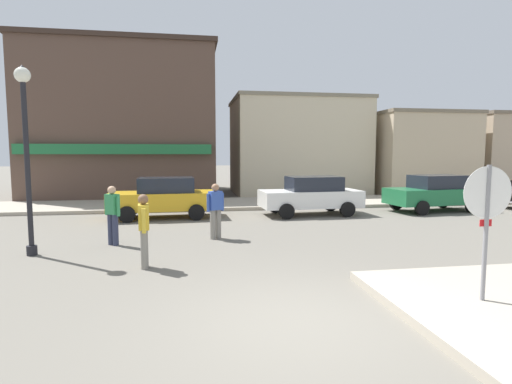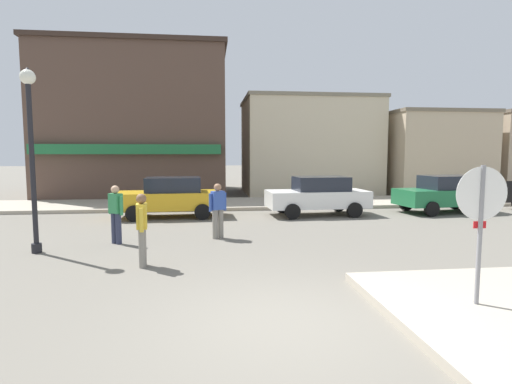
{
  "view_description": "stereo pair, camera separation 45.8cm",
  "coord_description": "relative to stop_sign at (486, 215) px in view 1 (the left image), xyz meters",
  "views": [
    {
      "loc": [
        -1.59,
        -5.47,
        2.47
      ],
      "look_at": [
        0.04,
        4.5,
        1.5
      ],
      "focal_mm": 28.0,
      "sensor_mm": 36.0,
      "label": 1
    },
    {
      "loc": [
        -1.13,
        -5.53,
        2.47
      ],
      "look_at": [
        0.04,
        4.5,
        1.5
      ],
      "focal_mm": 28.0,
      "sensor_mm": 36.0,
      "label": 2
    }
  ],
  "objects": [
    {
      "name": "building_corner_shop",
      "position": [
        -8.24,
        20.18,
        2.7
      ],
      "size": [
        10.28,
        9.76,
        8.42
      ],
      "color": "brown",
      "rests_on": "ground"
    },
    {
      "name": "pedestrian_kerb_side",
      "position": [
        -6.66,
        5.63,
        -0.65
      ],
      "size": [
        0.48,
        0.42,
        1.61
      ],
      "color": "#2D334C",
      "rests_on": "ground"
    },
    {
      "name": "kerb_far",
      "position": [
        -2.96,
        13.55,
        -1.44
      ],
      "size": [
        80.0,
        4.0,
        0.15
      ],
      "primitive_type": "cube",
      "color": "#A89E8C",
      "rests_on": "ground"
    },
    {
      "name": "parked_car_nearest",
      "position": [
        -5.62,
        10.15,
        -0.71
      ],
      "size": [
        4.08,
        2.03,
        1.56
      ],
      "color": "gold",
      "rests_on": "ground"
    },
    {
      "name": "building_storefront_right_near",
      "position": [
        15.83,
        19.1,
        1.0
      ],
      "size": [
        5.78,
        7.15,
        5.02
      ],
      "color": "tan",
      "rests_on": "ground"
    },
    {
      "name": "building_storefront_left_mid",
      "position": [
        9.38,
        17.98,
        0.98
      ],
      "size": [
        5.85,
        5.63,
        4.98
      ],
      "color": "tan",
      "rests_on": "ground"
    },
    {
      "name": "pedestrian_crossing_far",
      "position": [
        -3.87,
        6.0,
        -0.65
      ],
      "size": [
        0.54,
        0.35,
        1.61
      ],
      "color": "gray",
      "rests_on": "ground"
    },
    {
      "name": "stop_sign",
      "position": [
        0.0,
        0.0,
        0.0
      ],
      "size": [
        0.82,
        0.07,
        2.3
      ],
      "color": "gray",
      "rests_on": "ground"
    },
    {
      "name": "parked_car_third",
      "position": [
        5.77,
        10.1,
        -0.71
      ],
      "size": [
        4.17,
        2.23,
        1.56
      ],
      "color": "#1E6B3D",
      "rests_on": "ground"
    },
    {
      "name": "pedestrian_crossing_near",
      "position": [
        -5.57,
        3.24,
        -0.65
      ],
      "size": [
        0.26,
        0.56,
        1.61
      ],
      "color": "gray",
      "rests_on": "ground"
    },
    {
      "name": "parked_car_second",
      "position": [
        0.23,
        9.97,
        -0.71
      ],
      "size": [
        4.08,
        2.04,
        1.56
      ],
      "color": "white",
      "rests_on": "ground"
    },
    {
      "name": "ground_plane",
      "position": [
        -2.96,
        -0.03,
        -1.52
      ],
      "size": [
        160.0,
        160.0,
        0.0
      ],
      "primitive_type": "plane",
      "color": "#6B665B"
    },
    {
      "name": "lamp_post",
      "position": [
        -8.41,
        4.8,
        1.44
      ],
      "size": [
        0.36,
        0.36,
        4.54
      ],
      "color": "black",
      "rests_on": "ground"
    },
    {
      "name": "building_storefront_left_near",
      "position": [
        2.07,
        19.22,
        1.42
      ],
      "size": [
        8.05,
        6.0,
        5.87
      ],
      "color": "beige",
      "rests_on": "ground"
    }
  ]
}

